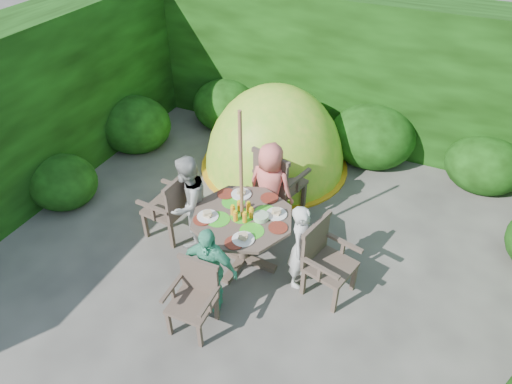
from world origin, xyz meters
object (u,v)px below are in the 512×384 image
at_px(garden_chair_right, 325,259).
at_px(garden_chair_front, 195,296).
at_px(garden_chair_back, 277,181).
at_px(dome_tent, 274,166).
at_px(garden_chair_left, 171,205).
at_px(child_right, 302,247).
at_px(child_left, 188,203).
at_px(patio_table, 243,223).
at_px(child_front, 209,269).
at_px(child_back, 270,187).
at_px(parasol_pole, 242,194).

xyz_separation_m(garden_chair_right, garden_chair_front, (-1.14, -1.09, -0.06)).
relative_size(garden_chair_right, garden_chair_back, 0.90).
bearing_deg(dome_tent, garden_chair_back, -65.81).
distance_m(garden_chair_left, garden_chair_front, 1.55).
bearing_deg(child_right, garden_chair_left, 88.05).
xyz_separation_m(child_right, dome_tent, (-1.30, 2.21, -0.59)).
bearing_deg(garden_chair_back, child_left, 66.82).
bearing_deg(garden_chair_front, patio_table, 86.06).
xyz_separation_m(garden_chair_front, child_front, (0.01, 0.31, 0.14)).
xyz_separation_m(garden_chair_right, child_right, (-0.30, -0.01, 0.08)).
distance_m(patio_table, dome_tent, 2.33).
distance_m(garden_chair_front, child_back, 1.92).
distance_m(parasol_pole, garden_chair_right, 1.25).
bearing_deg(patio_table, dome_tent, 103.06).
bearing_deg(child_right, child_back, 42.98).
bearing_deg(child_right, parasol_pole, 87.98).
bearing_deg(garden_chair_back, garden_chair_left, 57.90).
bearing_deg(child_right, garden_chair_right, -88.66).
bearing_deg(child_back, parasol_pole, 90.14).
distance_m(child_right, dome_tent, 2.63).
height_order(garden_chair_left, garden_chair_front, garden_chair_left).
bearing_deg(garden_chair_right, child_front, 138.64).
xyz_separation_m(parasol_pole, dome_tent, (-0.50, 2.18, -1.10)).
relative_size(parasol_pole, child_right, 1.87).
distance_m(child_left, dome_tent, 2.28).
bearing_deg(child_left, patio_table, 88.59).
distance_m(child_left, child_front, 1.13).
bearing_deg(patio_table, parasol_pole, -169.04).
bearing_deg(garden_chair_back, garden_chair_front, 102.85).
relative_size(garden_chair_left, child_front, 0.83).
height_order(child_left, dome_tent, dome_tent).
bearing_deg(child_back, garden_chair_right, 144.65).
xyz_separation_m(child_left, child_back, (0.83, 0.77, -0.01)).
bearing_deg(child_left, parasol_pole, 88.52).
xyz_separation_m(garden_chair_right, child_back, (-1.07, 0.82, 0.16)).
distance_m(parasol_pole, child_left, 0.91).
height_order(garden_chair_back, garden_chair_front, garden_chair_back).
xyz_separation_m(garden_chair_left, dome_tent, (0.59, 2.15, -0.52)).
distance_m(garden_chair_back, child_front, 1.89).
distance_m(garden_chair_back, child_left, 1.34).
bearing_deg(garden_chair_front, child_front, 85.68).
bearing_deg(child_left, child_right, 88.52).
xyz_separation_m(garden_chair_right, garden_chair_back, (-1.08, 1.11, 0.06)).
bearing_deg(dome_tent, patio_table, -78.05).
relative_size(patio_table, child_right, 1.14).
height_order(garden_chair_left, dome_tent, dome_tent).
bearing_deg(patio_table, child_left, 178.23).
distance_m(garden_chair_right, child_right, 0.31).
xyz_separation_m(garden_chair_back, child_back, (0.01, -0.29, 0.10)).
height_order(patio_table, garden_chair_right, garden_chair_right).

